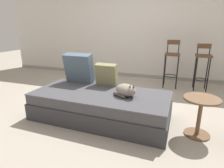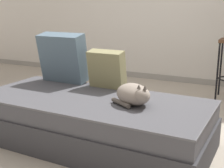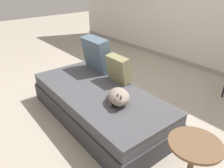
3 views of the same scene
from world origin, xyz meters
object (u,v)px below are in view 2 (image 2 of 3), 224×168
throw_pillow_corner (63,58)px  cat (134,94)px  couch (92,120)px  throw_pillow_middle (107,69)px

throw_pillow_corner → cat: (0.95, -0.40, -0.17)m
couch → cat: 0.49m
couch → cat: bearing=-1.2°
couch → cat: cat is taller
throw_pillow_corner → cat: bearing=-22.6°
couch → throw_pillow_middle: bearing=96.2°
couch → throw_pillow_corner: 0.82m
throw_pillow_middle → cat: (0.44, -0.38, -0.10)m
couch → throw_pillow_middle: 0.54m
couch → throw_pillow_corner: (-0.55, 0.39, 0.46)m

